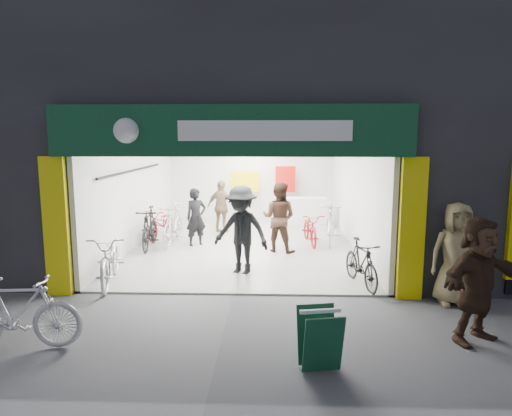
# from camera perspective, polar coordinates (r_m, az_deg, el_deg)

# --- Properties ---
(ground) EXTENTS (60.00, 60.00, 0.00)m
(ground) POSITION_cam_1_polar(r_m,az_deg,el_deg) (8.73, -2.96, -10.85)
(ground) COLOR #56565B
(ground) RESTS_ON ground
(building) EXTENTS (17.00, 10.27, 8.00)m
(building) POSITION_cam_1_polar(r_m,az_deg,el_deg) (13.24, 2.86, 14.79)
(building) COLOR #232326
(building) RESTS_ON ground
(bike_left_front) EXTENTS (1.06, 2.09, 1.05)m
(bike_left_front) POSITION_cam_1_polar(r_m,az_deg,el_deg) (9.66, -17.69, -6.06)
(bike_left_front) COLOR silver
(bike_left_front) RESTS_ON ground
(bike_left_midfront) EXTENTS (0.67, 1.89, 1.12)m
(bike_left_midfront) POSITION_cam_1_polar(r_m,az_deg,el_deg) (12.38, -13.17, -2.48)
(bike_left_midfront) COLOR black
(bike_left_midfront) RESTS_ON ground
(bike_left_midback) EXTENTS (0.89, 1.72, 0.86)m
(bike_left_midback) POSITION_cam_1_polar(r_m,az_deg,el_deg) (13.65, -11.73, -1.93)
(bike_left_midback) COLOR maroon
(bike_left_midback) RESTS_ON ground
(bike_left_back) EXTENTS (0.64, 1.93, 1.14)m
(bike_left_back) POSITION_cam_1_polar(r_m,az_deg,el_deg) (12.69, -10.27, -2.05)
(bike_left_back) COLOR silver
(bike_left_back) RESTS_ON ground
(bike_right_front) EXTENTS (0.76, 1.64, 0.95)m
(bike_right_front) POSITION_cam_1_polar(r_m,az_deg,el_deg) (9.29, 13.00, -6.77)
(bike_right_front) COLOR black
(bike_right_front) RESTS_ON ground
(bike_right_mid) EXTENTS (0.75, 1.73, 0.88)m
(bike_right_mid) POSITION_cam_1_polar(r_m,az_deg,el_deg) (12.67, 6.81, -2.60)
(bike_right_mid) COLOR maroon
(bike_right_mid) RESTS_ON ground
(bike_right_back) EXTENTS (0.83, 2.05, 1.20)m
(bike_right_back) POSITION_cam_1_polar(r_m,az_deg,el_deg) (12.79, 9.27, -1.81)
(bike_right_back) COLOR silver
(bike_right_back) RESTS_ON ground
(parked_bike) EXTENTS (1.82, 0.69, 1.06)m
(parked_bike) POSITION_cam_1_polar(r_m,az_deg,el_deg) (7.28, -27.75, -11.53)
(parked_bike) COLOR silver
(parked_bike) RESTS_ON ground
(customer_a) EXTENTS (0.69, 0.63, 1.59)m
(customer_a) POSITION_cam_1_polar(r_m,az_deg,el_deg) (12.37, -7.49, -1.22)
(customer_a) COLOR black
(customer_a) RESTS_ON ground
(customer_b) EXTENTS (1.06, 0.93, 1.82)m
(customer_b) POSITION_cam_1_polar(r_m,az_deg,el_deg) (11.63, 2.87, -1.22)
(customer_b) COLOR #3A241A
(customer_b) RESTS_ON ground
(customer_c) EXTENTS (1.42, 1.13, 1.93)m
(customer_c) POSITION_cam_1_polar(r_m,az_deg,el_deg) (9.75, -1.86, -2.84)
(customer_c) COLOR black
(customer_c) RESTS_ON ground
(customer_d) EXTENTS (1.04, 0.69, 1.65)m
(customer_d) POSITION_cam_1_polar(r_m,az_deg,el_deg) (13.97, -4.29, 0.11)
(customer_d) COLOR #7E6649
(customer_d) RESTS_ON ground
(pedestrian_near) EXTENTS (0.90, 0.59, 1.83)m
(pedestrian_near) POSITION_cam_1_polar(r_m,az_deg,el_deg) (8.76, 23.69, -5.28)
(pedestrian_near) COLOR #998659
(pedestrian_near) RESTS_ON ground
(pedestrian_far) EXTENTS (1.75, 1.34, 1.84)m
(pedestrian_far) POSITION_cam_1_polar(r_m,az_deg,el_deg) (7.32, 25.96, -8.07)
(pedestrian_far) COLOR #362418
(pedestrian_far) RESTS_ON ground
(sandwich_board) EXTENTS (0.58, 0.60, 0.78)m
(sandwich_board) POSITION_cam_1_polar(r_m,az_deg,el_deg) (6.05, 7.97, -15.77)
(sandwich_board) COLOR #0F3F27
(sandwich_board) RESTS_ON ground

